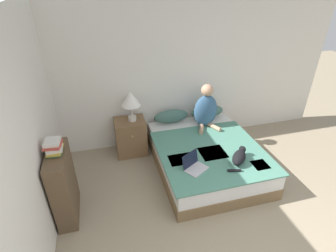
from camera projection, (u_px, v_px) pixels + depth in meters
name	position (u px, v px, depth m)	size (l,w,h in m)	color
wall_back	(187.00, 73.00, 4.55)	(5.46, 0.05, 2.55)	silver
wall_side	(28.00, 144.00, 2.64)	(0.05, 4.30, 2.55)	silver
bed	(206.00, 156.00, 4.21)	(1.58, 1.93, 0.45)	brown
pillow_near	(171.00, 116.00, 4.66)	(0.62, 0.20, 0.24)	#42665B
pillow_far	(207.00, 112.00, 4.82)	(0.62, 0.20, 0.24)	#42665B
person_sitting	(206.00, 109.00, 4.46)	(0.41, 0.40, 0.76)	#33567A
cat_tabby	(239.00, 157.00, 3.68)	(0.42, 0.39, 0.17)	black
laptop_open	(194.00, 166.00, 3.57)	(0.38, 0.36, 0.22)	#B7B7BC
nightstand	(131.00, 137.00, 4.54)	(0.51, 0.45, 0.64)	brown
table_lamp	(131.00, 100.00, 4.20)	(0.32, 0.32, 0.52)	beige
bookshelf	(63.00, 185.00, 3.26)	(0.23, 0.67, 0.97)	brown
book_stack_top	(54.00, 147.00, 2.97)	(0.21, 0.25, 0.17)	#3D7A51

